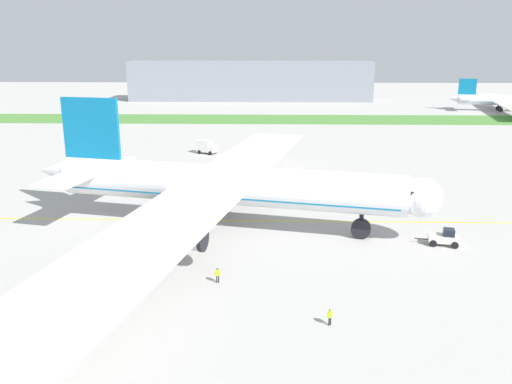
% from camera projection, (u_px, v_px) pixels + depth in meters
% --- Properties ---
extents(ground_plane, '(600.00, 600.00, 0.00)m').
position_uv_depth(ground_plane, '(196.00, 222.00, 77.69)').
color(ground_plane, '#ADAAA5').
rests_on(ground_plane, ground).
extents(apron_taxi_line, '(280.00, 0.36, 0.01)m').
position_uv_depth(apron_taxi_line, '(196.00, 220.00, 78.56)').
color(apron_taxi_line, yellow).
rests_on(apron_taxi_line, ground).
extents(grass_median_strip, '(320.00, 24.00, 0.10)m').
position_uv_depth(grass_median_strip, '(239.00, 119.00, 185.42)').
color(grass_median_strip, '#4C8438').
rests_on(grass_median_strip, ground).
extents(airliner_foreground, '(58.39, 94.74, 17.95)m').
position_uv_depth(airliner_foreground, '(221.00, 185.00, 74.31)').
color(airliner_foreground, white).
rests_on(airliner_foreground, ground).
extents(pushback_tug, '(5.68, 3.00, 2.25)m').
position_uv_depth(pushback_tug, '(445.00, 238.00, 68.54)').
color(pushback_tug, white).
rests_on(pushback_tug, ground).
extents(ground_crew_wingwalker_port, '(0.39, 0.50, 1.56)m').
position_uv_depth(ground_crew_wingwalker_port, '(146.00, 215.00, 78.00)').
color(ground_crew_wingwalker_port, black).
rests_on(ground_crew_wingwalker_port, ground).
extents(ground_crew_marshaller_front, '(0.59, 0.36, 1.72)m').
position_uv_depth(ground_crew_marshaller_front, '(218.00, 274.00, 57.65)').
color(ground_crew_marshaller_front, black).
rests_on(ground_crew_marshaller_front, ground).
extents(ground_crew_wingwalker_starboard, '(0.49, 0.46, 1.66)m').
position_uv_depth(ground_crew_wingwalker_starboard, '(330.00, 315.00, 48.86)').
color(ground_crew_wingwalker_starboard, black).
rests_on(ground_crew_wingwalker_starboard, ground).
extents(service_truck_baggage_loader, '(5.11, 4.10, 3.23)m').
position_uv_depth(service_truck_baggage_loader, '(206.00, 147.00, 126.28)').
color(service_truck_baggage_loader, white).
rests_on(service_truck_baggage_loader, ground).
extents(parked_airliner_far_left, '(43.41, 71.00, 12.44)m').
position_uv_depth(parked_airliner_far_left, '(506.00, 101.00, 206.22)').
color(parked_airliner_far_left, white).
rests_on(parked_airliner_far_left, ground).
extents(terminal_building, '(112.20, 20.00, 18.00)m').
position_uv_depth(terminal_building, '(251.00, 81.00, 247.58)').
color(terminal_building, gray).
rests_on(terminal_building, ground).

